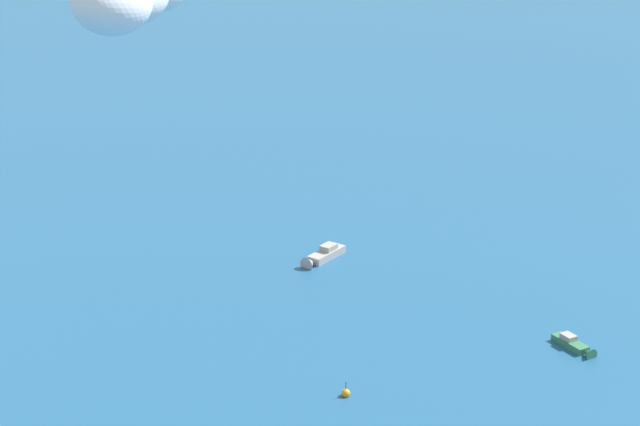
% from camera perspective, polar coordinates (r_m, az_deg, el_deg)
% --- Properties ---
extents(motorboat_inshore, '(1.92, 7.10, 2.06)m').
position_cam_1_polar(motorboat_inshore, '(163.17, 12.24, -6.28)').
color(motorboat_inshore, '#33704C').
rests_on(motorboat_inshore, ground_plane).
extents(motorboat_offshore, '(9.35, 5.87, 2.66)m').
position_cam_1_polar(motorboat_offshore, '(187.73, 0.09, -2.09)').
color(motorboat_offshore, '#9E9993').
rests_on(motorboat_offshore, ground_plane).
extents(marker_buoy, '(1.10, 1.10, 2.10)m').
position_cam_1_polar(marker_buoy, '(148.38, 1.26, -8.70)').
color(marker_buoy, orange).
rests_on(marker_buoy, ground_plane).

